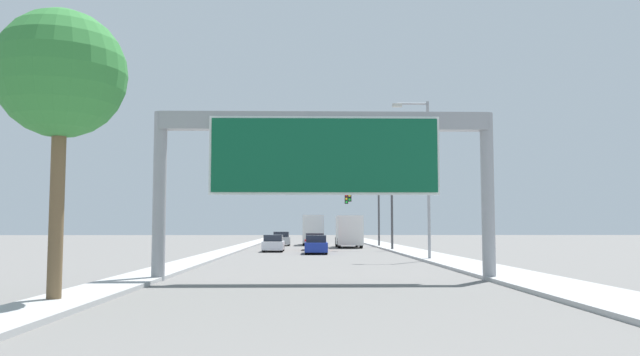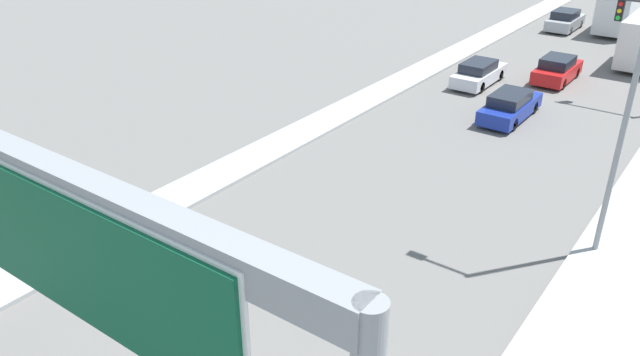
{
  "view_description": "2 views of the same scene",
  "coord_description": "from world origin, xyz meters",
  "px_view_note": "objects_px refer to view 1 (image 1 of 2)",
  "views": [
    {
      "loc": [
        -0.69,
        -6.41,
        2.09
      ],
      "look_at": [
        0.0,
        26.52,
        4.66
      ],
      "focal_mm": 35.0,
      "sensor_mm": 36.0,
      "label": 1
    },
    {
      "loc": [
        9.73,
        12.38,
        11.7
      ],
      "look_at": [
        -0.37,
        26.22,
        2.98
      ],
      "focal_mm": 35.0,
      "sensor_mm": 36.0,
      "label": 2
    }
  ],
  "objects_px": {
    "truck_box_secondary": "(349,231)",
    "traffic_light_near_intersection": "(376,207)",
    "sign_gantry": "(325,152)",
    "traffic_light_mid_block": "(367,209)",
    "car_far_center": "(273,244)",
    "truck_box_primary": "(313,230)",
    "car_near_right": "(315,242)",
    "car_mid_left": "(281,239)",
    "car_far_right": "(316,245)",
    "palm_tree_foreground": "(61,76)",
    "street_lamp_right": "(425,168)"
  },
  "relations": [
    {
      "from": "car_near_right",
      "to": "sign_gantry",
      "type": "bearing_deg",
      "value": -90.0
    },
    {
      "from": "car_far_center",
      "to": "palm_tree_foreground",
      "type": "xyz_separation_m",
      "value": [
        -4.0,
        -35.54,
        5.58
      ]
    },
    {
      "from": "car_far_center",
      "to": "palm_tree_foreground",
      "type": "bearing_deg",
      "value": -96.42
    },
    {
      "from": "car_mid_left",
      "to": "palm_tree_foreground",
      "type": "bearing_deg",
      "value": -94.4
    },
    {
      "from": "car_far_center",
      "to": "truck_box_secondary",
      "type": "relative_size",
      "value": 0.61
    },
    {
      "from": "truck_box_secondary",
      "to": "street_lamp_right",
      "type": "relative_size",
      "value": 0.74
    },
    {
      "from": "sign_gantry",
      "to": "traffic_light_mid_block",
      "type": "relative_size",
      "value": 2.3
    },
    {
      "from": "car_far_center",
      "to": "truck_box_primary",
      "type": "height_order",
      "value": "truck_box_primary"
    },
    {
      "from": "car_near_right",
      "to": "car_mid_left",
      "type": "height_order",
      "value": "car_mid_left"
    },
    {
      "from": "car_near_right",
      "to": "car_far_center",
      "type": "relative_size",
      "value": 0.94
    },
    {
      "from": "truck_box_primary",
      "to": "street_lamp_right",
      "type": "xyz_separation_m",
      "value": [
        6.61,
        -32.87,
        4.01
      ]
    },
    {
      "from": "traffic_light_mid_block",
      "to": "street_lamp_right",
      "type": "bearing_deg",
      "value": -87.67
    },
    {
      "from": "car_near_right",
      "to": "street_lamp_right",
      "type": "relative_size",
      "value": 0.43
    },
    {
      "from": "car_far_center",
      "to": "palm_tree_foreground",
      "type": "height_order",
      "value": "palm_tree_foreground"
    },
    {
      "from": "car_near_right",
      "to": "car_mid_left",
      "type": "xyz_separation_m",
      "value": [
        -3.5,
        13.15,
        0.01
      ]
    },
    {
      "from": "truck_box_primary",
      "to": "palm_tree_foreground",
      "type": "bearing_deg",
      "value": -97.89
    },
    {
      "from": "truck_box_primary",
      "to": "car_near_right",
      "type": "bearing_deg",
      "value": -90.0
    },
    {
      "from": "traffic_light_mid_block",
      "to": "car_far_center",
      "type": "bearing_deg",
      "value": -127.58
    },
    {
      "from": "car_far_right",
      "to": "truck_box_primary",
      "type": "height_order",
      "value": "truck_box_primary"
    },
    {
      "from": "sign_gantry",
      "to": "truck_box_primary",
      "type": "relative_size",
      "value": 1.66
    },
    {
      "from": "traffic_light_mid_block",
      "to": "street_lamp_right",
      "type": "distance_m",
      "value": 26.13
    },
    {
      "from": "truck_box_secondary",
      "to": "street_lamp_right",
      "type": "height_order",
      "value": "street_lamp_right"
    },
    {
      "from": "sign_gantry",
      "to": "car_near_right",
      "type": "bearing_deg",
      "value": 90.0
    },
    {
      "from": "truck_box_secondary",
      "to": "truck_box_primary",
      "type": "bearing_deg",
      "value": 112.17
    },
    {
      "from": "car_mid_left",
      "to": "traffic_light_near_intersection",
      "type": "xyz_separation_m",
      "value": [
        8.89,
        -14.68,
        3.11
      ]
    },
    {
      "from": "car_near_right",
      "to": "car_mid_left",
      "type": "relative_size",
      "value": 0.97
    },
    {
      "from": "palm_tree_foreground",
      "to": "truck_box_primary",
      "type": "bearing_deg",
      "value": 82.11
    },
    {
      "from": "car_mid_left",
      "to": "car_far_right",
      "type": "relative_size",
      "value": 0.94
    },
    {
      "from": "truck_box_secondary",
      "to": "traffic_light_near_intersection",
      "type": "height_order",
      "value": "traffic_light_near_intersection"
    },
    {
      "from": "truck_box_primary",
      "to": "palm_tree_foreground",
      "type": "distance_m",
      "value": 54.83
    },
    {
      "from": "sign_gantry",
      "to": "car_far_center",
      "type": "height_order",
      "value": "sign_gantry"
    },
    {
      "from": "car_far_right",
      "to": "car_far_center",
      "type": "bearing_deg",
      "value": 129.54
    },
    {
      "from": "car_near_right",
      "to": "palm_tree_foreground",
      "type": "distance_m",
      "value": 39.93
    },
    {
      "from": "car_far_right",
      "to": "traffic_light_near_intersection",
      "type": "relative_size",
      "value": 0.82
    },
    {
      "from": "truck_box_primary",
      "to": "traffic_light_mid_block",
      "type": "xyz_separation_m",
      "value": [
        5.55,
        -6.82,
        2.21
      ]
    },
    {
      "from": "truck_box_primary",
      "to": "traffic_light_mid_block",
      "type": "distance_m",
      "value": 9.07
    },
    {
      "from": "sign_gantry",
      "to": "street_lamp_right",
      "type": "height_order",
      "value": "street_lamp_right"
    },
    {
      "from": "car_near_right",
      "to": "traffic_light_near_intersection",
      "type": "bearing_deg",
      "value": -15.77
    },
    {
      "from": "car_far_right",
      "to": "traffic_light_near_intersection",
      "type": "xyz_separation_m",
      "value": [
        5.39,
        6.0,
        3.16
      ]
    },
    {
      "from": "car_near_right",
      "to": "car_far_right",
      "type": "distance_m",
      "value": 7.52
    },
    {
      "from": "truck_box_primary",
      "to": "palm_tree_foreground",
      "type": "relative_size",
      "value": 1.0
    },
    {
      "from": "car_far_right",
      "to": "street_lamp_right",
      "type": "height_order",
      "value": "street_lamp_right"
    },
    {
      "from": "car_near_right",
      "to": "traffic_light_near_intersection",
      "type": "distance_m",
      "value": 6.41
    },
    {
      "from": "car_far_right",
      "to": "street_lamp_right",
      "type": "relative_size",
      "value": 0.47
    },
    {
      "from": "car_mid_left",
      "to": "truck_box_primary",
      "type": "bearing_deg",
      "value": 31.48
    },
    {
      "from": "car_far_center",
      "to": "traffic_light_near_intersection",
      "type": "relative_size",
      "value": 0.79
    },
    {
      "from": "car_mid_left",
      "to": "car_far_center",
      "type": "bearing_deg",
      "value": -90.0
    },
    {
      "from": "car_far_center",
      "to": "car_far_right",
      "type": "bearing_deg",
      "value": -50.46
    },
    {
      "from": "sign_gantry",
      "to": "car_far_center",
      "type": "relative_size",
      "value": 2.98
    },
    {
      "from": "car_far_right",
      "to": "truck_box_secondary",
      "type": "relative_size",
      "value": 0.64
    }
  ]
}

